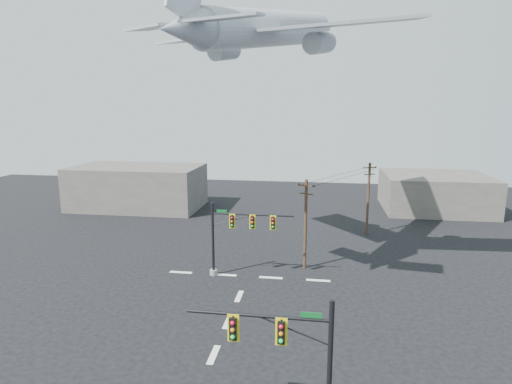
% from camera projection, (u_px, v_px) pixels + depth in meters
% --- Properties ---
extents(ground, '(120.00, 120.00, 0.00)m').
position_uv_depth(ground, '(214.00, 355.00, 25.14)').
color(ground, black).
rests_on(ground, ground).
extents(lane_markings, '(14.00, 21.20, 0.01)m').
position_uv_depth(lane_markings, '(232.00, 312.00, 30.31)').
color(lane_markings, white).
rests_on(lane_markings, ground).
extents(signal_mast_near, '(6.54, 0.72, 6.52)m').
position_uv_depth(signal_mast_near, '(298.00, 364.00, 18.31)').
color(signal_mast_near, gray).
rests_on(signal_mast_near, ground).
extents(signal_mast_far, '(7.21, 0.71, 6.43)m').
position_uv_depth(signal_mast_far, '(233.00, 235.00, 36.10)').
color(signal_mast_far, gray).
rests_on(signal_mast_far, ground).
extents(utility_pole_a, '(1.52, 0.78, 8.13)m').
position_uv_depth(utility_pole_a, '(306.00, 223.00, 37.87)').
color(utility_pole_a, '#4A2D20').
rests_on(utility_pole_a, ground).
extents(utility_pole_b, '(1.57, 0.78, 8.24)m').
position_uv_depth(utility_pole_b, '(368.00, 197.00, 48.09)').
color(utility_pole_b, '#4A2D20').
rests_on(utility_pole_b, ground).
extents(power_lines, '(8.08, 11.57, 0.03)m').
position_uv_depth(power_lines, '(342.00, 176.00, 42.33)').
color(power_lines, black).
extents(airliner, '(23.47, 25.62, 7.05)m').
position_uv_depth(airliner, '(270.00, 29.00, 35.45)').
color(airliner, '#ADB1BA').
extents(building_left, '(18.00, 10.00, 6.00)m').
position_uv_depth(building_left, '(138.00, 187.00, 61.42)').
color(building_left, '#645E58').
rests_on(building_left, ground).
extents(building_right, '(14.00, 12.00, 5.00)m').
position_uv_depth(building_right, '(435.00, 192.00, 60.21)').
color(building_right, '#645E58').
rests_on(building_right, ground).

